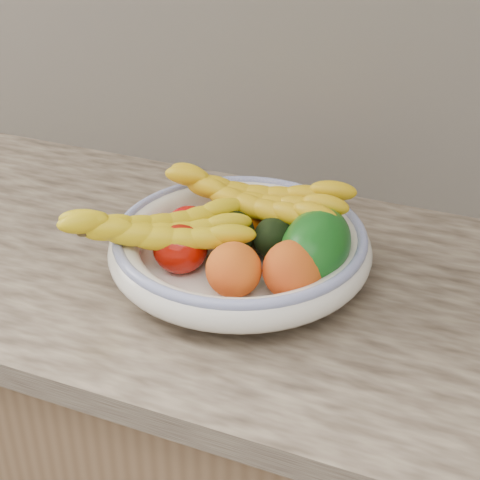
% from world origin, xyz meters
% --- Properties ---
extents(kitchen_counter, '(2.44, 0.66, 1.40)m').
position_xyz_m(kitchen_counter, '(0.00, 1.69, 0.46)').
color(kitchen_counter, brown).
rests_on(kitchen_counter, ground).
extents(fruit_bowl, '(0.39, 0.39, 0.08)m').
position_xyz_m(fruit_bowl, '(0.00, 1.66, 0.95)').
color(fruit_bowl, white).
rests_on(fruit_bowl, kitchen_counter).
extents(clementine_back_left, '(0.06, 0.06, 0.04)m').
position_xyz_m(clementine_back_left, '(-0.02, 1.77, 0.95)').
color(clementine_back_left, '#E14F04').
rests_on(clementine_back_left, fruit_bowl).
extents(clementine_back_right, '(0.05, 0.05, 0.05)m').
position_xyz_m(clementine_back_right, '(0.04, 1.78, 0.95)').
color(clementine_back_right, '#E84E04').
rests_on(clementine_back_right, fruit_bowl).
extents(clementine_back_mid, '(0.06, 0.06, 0.04)m').
position_xyz_m(clementine_back_mid, '(0.01, 1.73, 0.95)').
color(clementine_back_mid, '#E55804').
rests_on(clementine_back_mid, fruit_bowl).
extents(clementine_extra, '(0.05, 0.05, 0.05)m').
position_xyz_m(clementine_extra, '(-0.01, 1.71, 0.95)').
color(clementine_extra, '#F26005').
rests_on(clementine_extra, fruit_bowl).
extents(tomato_left, '(0.09, 0.09, 0.06)m').
position_xyz_m(tomato_left, '(-0.09, 1.66, 0.96)').
color(tomato_left, '#AE070B').
rests_on(tomato_left, fruit_bowl).
extents(tomato_near_left, '(0.09, 0.09, 0.07)m').
position_xyz_m(tomato_near_left, '(-0.07, 1.60, 0.96)').
color(tomato_near_left, '#A30E04').
rests_on(tomato_near_left, fruit_bowl).
extents(avocado_center, '(0.09, 0.11, 0.06)m').
position_xyz_m(avocado_center, '(-0.01, 1.67, 0.96)').
color(avocado_center, black).
rests_on(avocado_center, fruit_bowl).
extents(avocado_right, '(0.10, 0.11, 0.07)m').
position_xyz_m(avocado_right, '(0.05, 1.69, 0.96)').
color(avocado_right, black).
rests_on(avocado_right, fruit_bowl).
extents(green_mango, '(0.13, 0.15, 0.13)m').
position_xyz_m(green_mango, '(0.12, 1.66, 0.98)').
color(green_mango, '#0E4F12').
rests_on(green_mango, fruit_bowl).
extents(peach_front, '(0.09, 0.09, 0.08)m').
position_xyz_m(peach_front, '(0.03, 1.57, 0.97)').
color(peach_front, orange).
rests_on(peach_front, fruit_bowl).
extents(peach_right, '(0.11, 0.11, 0.08)m').
position_xyz_m(peach_right, '(0.10, 1.60, 0.97)').
color(peach_right, orange).
rests_on(peach_right, fruit_bowl).
extents(banana_bunch_back, '(0.32, 0.13, 0.09)m').
position_xyz_m(banana_bunch_back, '(-0.00, 1.73, 0.99)').
color(banana_bunch_back, gold).
rests_on(banana_bunch_back, fruit_bowl).
extents(banana_bunch_front, '(0.31, 0.25, 0.08)m').
position_xyz_m(banana_bunch_front, '(-0.10, 1.59, 0.98)').
color(banana_bunch_front, yellow).
rests_on(banana_bunch_front, fruit_bowl).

